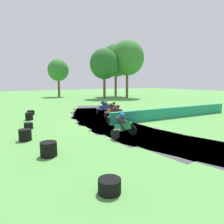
{
  "coord_description": "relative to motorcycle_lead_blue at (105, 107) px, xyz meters",
  "views": [
    {
      "loc": [
        -7.71,
        -11.81,
        3.08
      ],
      "look_at": [
        0.07,
        0.24,
        0.9
      ],
      "focal_mm": 32.48,
      "sensor_mm": 36.0,
      "label": 1
    }
  ],
  "objects": [
    {
      "name": "tire_stack_extra_b",
      "position": [
        -6.95,
        -11.81,
        -0.45
      ],
      "size": [
        0.65,
        0.65,
        0.4
      ],
      "color": "black",
      "rests_on": "ground"
    },
    {
      "name": "tree_behind_barrier",
      "position": [
        8.82,
        15.0,
        5.43
      ],
      "size": [
        5.07,
        5.07,
        8.77
      ],
      "color": "brown",
      "rests_on": "ground"
    },
    {
      "name": "tire_stack_near",
      "position": [
        -6.02,
        3.42,
        -0.45
      ],
      "size": [
        0.66,
        0.66,
        0.4
      ],
      "color": "black",
      "rests_on": "ground"
    },
    {
      "name": "tree_far_left",
      "position": [
        3.43,
        23.8,
        4.6
      ],
      "size": [
        4.09,
        4.09,
        7.43
      ],
      "color": "brown",
      "rests_on": "ground"
    },
    {
      "name": "motorcycle_chase_orange",
      "position": [
        -0.44,
        -2.14,
        -0.0
      ],
      "size": [
        1.71,
        1.01,
        1.43
      ],
      "color": "black",
      "rests_on": "ground"
    },
    {
      "name": "safety_barrier",
      "position": [
        3.96,
        -4.9,
        -0.2
      ],
      "size": [
        12.46,
        1.2,
        0.9
      ],
      "primitive_type": "cube",
      "rotation": [
        0.0,
        0.0,
        4.64
      ],
      "color": "#1E8466",
      "rests_on": "ground"
    },
    {
      "name": "track_asphalt",
      "position": [
        -1.33,
        -4.51,
        -0.65
      ],
      "size": [
        8.15,
        24.45,
        0.01
      ],
      "color": "#3D3D42",
      "rests_on": "ground"
    },
    {
      "name": "traffic_cone",
      "position": [
        5.16,
        -1.84,
        -0.43
      ],
      "size": [
        0.28,
        0.28,
        0.44
      ],
      "primitive_type": "cone",
      "color": "orange",
      "rests_on": "ground"
    },
    {
      "name": "motorcycle_fourth_green",
      "position": [
        -3.21,
        -7.35,
        -0.01
      ],
      "size": [
        1.67,
        1.01,
        1.43
      ],
      "color": "black",
      "rests_on": "ground"
    },
    {
      "name": "motorcycle_lead_blue",
      "position": [
        0.0,
        0.0,
        0.0
      ],
      "size": [
        1.72,
        1.21,
        1.43
      ],
      "color": "black",
      "rests_on": "ground"
    },
    {
      "name": "ground_plane",
      "position": [
        -2.03,
        -4.46,
        -0.65
      ],
      "size": [
        120.0,
        120.0,
        0.0
      ],
      "primitive_type": "plane",
      "color": "#569947"
    },
    {
      "name": "tire_stack_far",
      "position": [
        -7.98,
        -5.15,
        -0.35
      ],
      "size": [
        0.64,
        0.64,
        0.6
      ],
      "color": "black",
      "rests_on": "ground"
    },
    {
      "name": "tree_mid_rise",
      "position": [
        13.48,
        18.33,
        6.54
      ],
      "size": [
        6.1,
        6.1,
        10.41
      ],
      "color": "brown",
      "rests_on": "ground"
    },
    {
      "name": "tire_stack_mid_a",
      "position": [
        -6.67,
        0.72,
        -0.35
      ],
      "size": [
        0.59,
        0.59,
        0.6
      ],
      "color": "black",
      "rests_on": "ground"
    },
    {
      "name": "tree_far_right",
      "position": [
        13.24,
        14.17,
        6.65
      ],
      "size": [
        6.07,
        6.07,
        10.5
      ],
      "color": "brown",
      "rests_on": "ground"
    },
    {
      "name": "motorcycle_trailing_black",
      "position": [
        -1.4,
        -4.15,
        0.0
      ],
      "size": [
        1.71,
        0.91,
        1.43
      ],
      "color": "black",
      "rests_on": "ground"
    },
    {
      "name": "tire_stack_extra_a",
      "position": [
        -7.58,
        -8.08,
        -0.35
      ],
      "size": [
        0.68,
        0.68,
        0.6
      ],
      "color": "black",
      "rests_on": "ground"
    },
    {
      "name": "tire_stack_mid_b",
      "position": [
        -7.32,
        -2.46,
        -0.45
      ],
      "size": [
        0.56,
        0.56,
        0.4
      ],
      "color": "black",
      "rests_on": "ground"
    }
  ]
}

